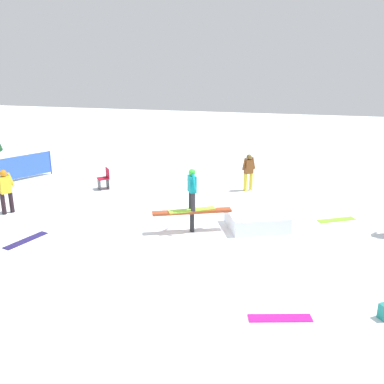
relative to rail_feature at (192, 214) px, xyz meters
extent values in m
plane|color=white|center=(0.00, 0.00, -0.60)|extent=(60.00, 60.00, 0.00)
cylinder|color=black|center=(0.00, 0.00, -0.29)|extent=(0.14, 0.14, 0.62)
cube|color=#A53F1E|center=(0.00, 0.00, 0.06)|extent=(2.39, 1.21, 0.08)
cube|color=white|center=(-1.94, -0.81, -0.35)|extent=(2.24, 2.08, 0.51)
cube|color=#97DA32|center=(0.00, 0.00, 0.12)|extent=(1.42, 0.97, 0.03)
cylinder|color=#2F2B30|center=(0.06, -0.11, 0.42)|extent=(0.14, 0.14, 0.57)
cylinder|color=#2F2B30|center=(-0.06, 0.11, 0.42)|extent=(0.14, 0.14, 0.57)
cube|color=#0E8B93|center=(0.00, 0.00, 0.96)|extent=(0.34, 0.39, 0.51)
cylinder|color=#0E8B93|center=(0.10, -0.18, 1.08)|extent=(0.21, 0.29, 0.47)
cylinder|color=#0E8B93|center=(-0.10, 0.18, 1.08)|extent=(0.21, 0.29, 0.47)
sphere|color=green|center=(0.00, 0.00, 1.33)|extent=(0.21, 0.21, 0.21)
cylinder|color=black|center=(6.74, 0.06, -0.23)|extent=(0.15, 0.15, 0.75)
cylinder|color=black|center=(6.59, -0.17, -0.23)|extent=(0.15, 0.15, 0.75)
cube|color=yellow|center=(6.66, -0.05, 0.44)|extent=(0.38, 0.42, 0.59)
cylinder|color=yellow|center=(6.54, -0.25, 0.57)|extent=(0.19, 0.24, 0.53)
sphere|color=orange|center=(6.66, -0.05, 0.85)|extent=(0.23, 0.23, 0.23)
cylinder|color=yellow|center=(-1.10, -4.65, -0.23)|extent=(0.14, 0.14, 0.73)
cylinder|color=yellow|center=(-1.31, -4.81, -0.23)|extent=(0.14, 0.14, 0.73)
cube|color=brown|center=(-1.20, -4.73, 0.42)|extent=(0.40, 0.37, 0.57)
cylinder|color=brown|center=(-1.04, -4.60, 0.54)|extent=(0.20, 0.18, 0.50)
cylinder|color=brown|center=(-1.37, -4.86, 0.54)|extent=(0.20, 0.18, 0.50)
sphere|color=brown|center=(-1.20, -4.73, 0.81)|extent=(0.22, 0.22, 0.22)
cube|color=#89D92B|center=(-4.50, -2.09, -0.59)|extent=(1.30, 0.88, 0.02)
cube|color=#D61A93|center=(-2.92, 4.13, -0.59)|extent=(1.36, 0.61, 0.02)
cube|color=navy|center=(4.66, 1.88, -0.59)|extent=(0.69, 1.45, 0.02)
cube|color=#3F3F44|center=(4.77, -3.38, -0.38)|extent=(0.28, 0.32, 0.44)
cube|color=#3F3F44|center=(4.50, -3.61, -0.38)|extent=(0.28, 0.32, 0.44)
cube|color=red|center=(4.64, -3.49, -0.14)|extent=(0.62, 0.62, 0.04)
cube|color=red|center=(4.49, -3.62, 0.08)|extent=(0.31, 0.36, 0.40)
cylinder|color=blue|center=(8.04, -5.12, -0.05)|extent=(0.06, 0.06, 1.10)
cube|color=blue|center=(9.08, -3.29, 0.01)|extent=(2.10, 3.65, 0.99)
camera|label=1|loc=(-2.97, 12.10, 4.67)|focal=40.00mm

